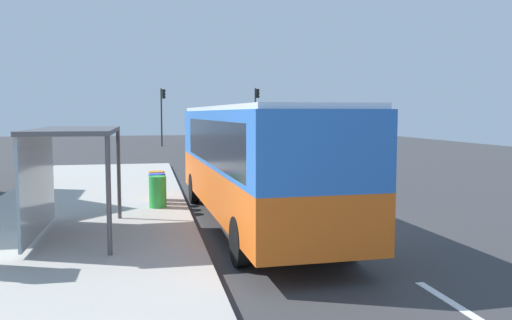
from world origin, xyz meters
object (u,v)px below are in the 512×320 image
at_px(white_van, 249,138).
at_px(sedan_near, 227,139).
at_px(traffic_light_near_side, 256,108).
at_px(recycling_bin_blue, 157,189).
at_px(bus, 252,157).
at_px(recycling_bin_green, 158,192).
at_px(recycling_bin_orange, 157,186).
at_px(traffic_light_far_side, 162,108).
at_px(bus_shelter, 61,154).

xyz_separation_m(white_van, sedan_near, (0.10, 10.27, -0.55)).
relative_size(white_van, traffic_light_near_side, 0.98).
xyz_separation_m(white_van, recycling_bin_blue, (-6.40, -18.01, -0.69)).
distance_m(recycling_bin_blue, traffic_light_near_side, 32.97).
relative_size(bus, recycling_bin_green, 11.67).
bearing_deg(recycling_bin_blue, traffic_light_near_side, 72.83).
relative_size(bus, recycling_bin_orange, 11.67).
xyz_separation_m(traffic_light_far_side, bus_shelter, (-3.31, -36.26, -1.40)).
distance_m(bus, traffic_light_far_side, 35.17).
bearing_deg(traffic_light_far_side, sedan_near, -35.82).
height_order(traffic_light_near_side, traffic_light_far_side, traffic_light_near_side).
distance_m(sedan_near, recycling_bin_orange, 28.34).
bearing_deg(recycling_bin_orange, recycling_bin_green, -90.00).
distance_m(white_van, traffic_light_near_side, 13.94).
height_order(white_van, traffic_light_near_side, traffic_light_near_side).
height_order(recycling_bin_green, recycling_bin_orange, same).
bearing_deg(bus, traffic_light_far_side, 92.27).
height_order(bus, traffic_light_near_side, traffic_light_near_side).
bearing_deg(recycling_bin_blue, recycling_bin_orange, 90.00).
relative_size(sedan_near, recycling_bin_orange, 4.70).
xyz_separation_m(recycling_bin_blue, traffic_light_far_side, (1.10, 32.18, 2.84)).
relative_size(bus, recycling_bin_blue, 11.67).
height_order(bus, traffic_light_far_side, traffic_light_far_side).
height_order(white_van, sedan_near, white_van).
xyz_separation_m(sedan_near, traffic_light_near_side, (3.20, 3.10, 2.75)).
relative_size(sedan_near, bus_shelter, 1.12).
relative_size(white_van, sedan_near, 1.17).
bearing_deg(bus, bus_shelter, -166.23).
relative_size(recycling_bin_green, traffic_light_near_side, 0.18).
relative_size(sedan_near, recycling_bin_green, 4.70).
bearing_deg(recycling_bin_orange, traffic_light_near_side, 72.46).
xyz_separation_m(sedan_near, recycling_bin_orange, (-6.50, -27.58, -0.14)).
height_order(recycling_bin_blue, traffic_light_far_side, traffic_light_far_side).
bearing_deg(traffic_light_near_side, bus, -101.87).
bearing_deg(white_van, traffic_light_near_side, 76.15).
relative_size(white_van, bus_shelter, 1.31).
xyz_separation_m(recycling_bin_orange, bus_shelter, (-2.21, -4.78, 1.44)).
bearing_deg(sedan_near, traffic_light_far_side, 144.18).
height_order(recycling_bin_orange, traffic_light_near_side, traffic_light_near_side).
xyz_separation_m(sedan_near, bus_shelter, (-8.71, -32.36, 1.31)).
bearing_deg(recycling_bin_green, recycling_bin_blue, 90.00).
height_order(recycling_bin_orange, bus_shelter, bus_shelter).
bearing_deg(sedan_near, recycling_bin_orange, -103.26).
bearing_deg(recycling_bin_blue, sedan_near, 77.06).
xyz_separation_m(white_van, traffic_light_far_side, (-5.30, 14.16, 2.15)).
distance_m(bus, traffic_light_near_side, 35.10).
bearing_deg(recycling_bin_green, white_van, 71.12).
relative_size(traffic_light_near_side, bus_shelter, 1.34).
bearing_deg(traffic_light_near_side, sedan_near, -135.90).
distance_m(recycling_bin_orange, traffic_light_near_side, 32.30).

